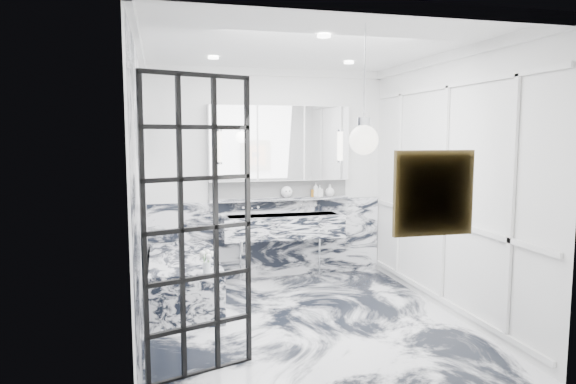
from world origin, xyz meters
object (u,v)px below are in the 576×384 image
object	(u,v)px
mirror_cabinet	(280,143)
bathtub	(184,280)
crittall_door	(199,229)
trough_sink	(283,226)

from	to	relation	value
mirror_cabinet	bathtub	size ratio (longest dim) A/B	1.15
crittall_door	bathtub	bearing A→B (deg)	72.54
crittall_door	trough_sink	world-z (taller)	crittall_door
trough_sink	bathtub	distance (m)	1.55
bathtub	mirror_cabinet	bearing A→B (deg)	32.06
crittall_door	trough_sink	distance (m)	2.81
crittall_door	bathtub	distance (m)	2.02
trough_sink	bathtub	xyz separation A→B (m)	(-1.33, -0.66, -0.45)
bathtub	trough_sink	bearing A→B (deg)	26.48
trough_sink	mirror_cabinet	size ratio (longest dim) A/B	0.84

